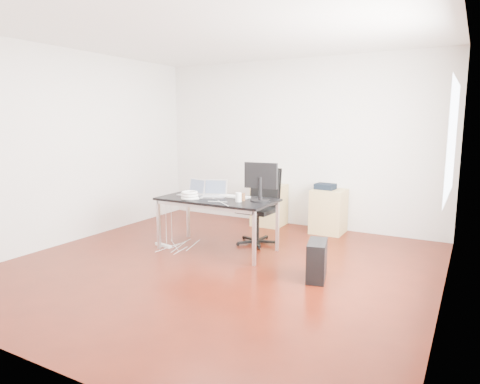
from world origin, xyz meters
The scene contains 18 objects.
room_shell centered at (0.04, 0.00, 1.40)m, with size 5.00×5.00×5.00m.
desk centered at (-0.37, 0.57, 0.68)m, with size 1.60×0.80×0.73m.
office_chair centered at (-0.02, 1.19, 0.61)m, with size 0.50×0.52×1.08m.
filing_cabinet_left centered at (-0.36, 2.23, 0.35)m, with size 0.50×0.50×0.70m, color tan.
filing_cabinet_right centered at (0.69, 2.23, 0.35)m, with size 0.50×0.50×0.70m, color tan.
pc_tower centered at (1.21, 0.16, 0.22)m, with size 0.20×0.45×0.44m, color black.
wastebasket centered at (-0.24, 2.25, 0.14)m, with size 0.24×0.24×0.28m, color black.
power_strip centered at (-1.13, 0.32, 0.02)m, with size 0.30×0.06×0.04m, color white.
laptop_left centered at (-0.80, 0.60, 0.79)m, with size 0.38×0.33×0.23m.
laptop_right centered at (-0.48, 0.67, 0.79)m, with size 0.40×0.35×0.23m.
monitor centered at (0.24, 0.68, 1.01)m, with size 0.45×0.26×0.51m.
keyboard centered at (-0.21, 0.76, 0.74)m, with size 0.44×0.14×0.02m, color white.
cup_white centered at (0.01, 0.49, 0.79)m, with size 0.08×0.08×0.12m, color white.
cup_brown centered at (0.02, 0.58, 0.78)m, with size 0.08×0.08×0.10m, color #56341D.
cable_coil centered at (-0.66, 0.33, 0.78)m, with size 0.24×0.24×0.11m.
power_adapter centered at (-0.59, 0.36, 0.74)m, with size 0.07×0.07×0.03m, color white.
speaker centered at (-0.43, 2.28, 0.79)m, with size 0.09×0.08×0.18m, color #9E9E9E.
navy_garment centered at (0.62, 2.24, 0.74)m, with size 0.30×0.24×0.09m, color black.
Camera 1 is at (2.69, -4.32, 1.77)m, focal length 32.00 mm.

